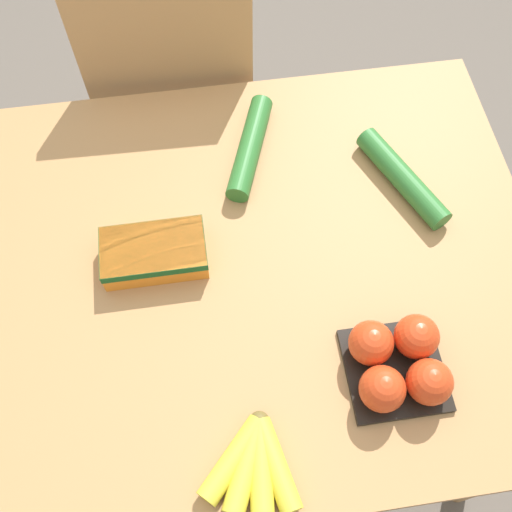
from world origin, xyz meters
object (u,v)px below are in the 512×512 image
(carrot_bag, at_px, (154,252))
(cucumber_far, at_px, (402,178))
(banana_bunch, at_px, (254,463))
(tomato_pack, at_px, (399,363))
(chair, at_px, (178,106))
(cucumber_near, at_px, (250,147))

(carrot_bag, height_order, cucumber_far, carrot_bag)
(banana_bunch, bearing_deg, tomato_pack, 24.41)
(banana_bunch, distance_m, cucumber_far, 0.63)
(chair, bearing_deg, banana_bunch, 95.56)
(carrot_bag, bearing_deg, cucumber_near, 46.37)
(chair, relative_size, carrot_bag, 5.01)
(tomato_pack, relative_size, cucumber_far, 0.69)
(chair, distance_m, cucumber_far, 0.71)
(banana_bunch, height_order, cucumber_far, cucumber_far)
(banana_bunch, bearing_deg, chair, 93.92)
(tomato_pack, distance_m, cucumber_far, 0.40)
(chair, bearing_deg, cucumber_far, 134.20)
(banana_bunch, relative_size, carrot_bag, 0.85)
(chair, bearing_deg, tomato_pack, 112.63)
(cucumber_near, xyz_separation_m, cucumber_far, (0.30, -0.12, 0.00))
(chair, xyz_separation_m, cucumber_near, (0.15, -0.37, 0.25))
(cucumber_far, bearing_deg, tomato_pack, -106.23)
(tomato_pack, xyz_separation_m, cucumber_near, (-0.19, 0.51, -0.02))
(tomato_pack, height_order, carrot_bag, tomato_pack)
(tomato_pack, distance_m, cucumber_near, 0.54)
(banana_bunch, relative_size, cucumber_near, 0.66)
(tomato_pack, bearing_deg, banana_bunch, -155.59)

